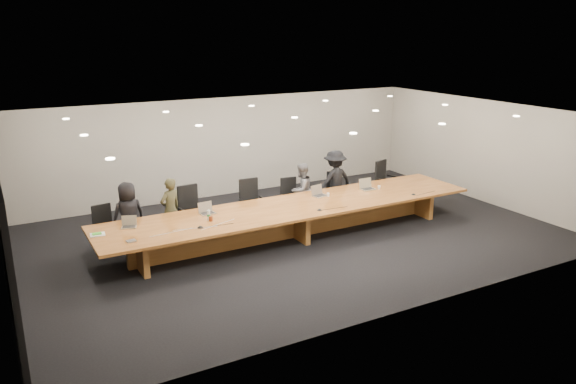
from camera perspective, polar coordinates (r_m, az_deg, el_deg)
name	(u,v)px	position (r m, az deg, el deg)	size (l,w,h in m)	color
ground	(294,237)	(13.04, 0.64, -4.55)	(12.00, 12.00, 0.00)	black
back_wall	(225,147)	(16.12, -6.38, 4.59)	(12.00, 0.02, 2.80)	beige
left_wall_panel	(1,221)	(11.09, -27.16, -2.67)	(0.08, 7.84, 2.74)	black
conference_table	(294,215)	(12.86, 0.65, -2.38)	(9.00, 1.80, 0.75)	brown
chair_far_left	(106,228)	(12.76, -18.01, -3.46)	(0.51, 0.51, 1.00)	black
chair_left	(193,211)	(13.14, -9.67, -1.89)	(0.60, 0.60, 1.18)	black
chair_mid_left	(252,202)	(13.64, -3.63, -1.07)	(0.59, 0.59, 1.15)	black
chair_mid_right	(291,198)	(14.26, 0.35, -0.57)	(0.51, 0.51, 1.01)	black
chair_right	(338,191)	(14.79, 5.06, 0.08)	(0.54, 0.54, 1.05)	black
chair_far_right	(387,180)	(15.90, 10.01, 1.17)	(0.57, 0.57, 1.13)	black
person_a	(129,215)	(12.66, -15.89, -2.29)	(0.72, 0.47, 1.48)	black
person_b	(170,209)	(12.89, -11.85, -1.73)	(0.53, 0.35, 1.45)	#35321D
person_c	(301,190)	(14.22, 1.37, 0.19)	(0.68, 0.53, 1.39)	#5F5F62
person_d	(335,181)	(14.73, 4.77, 1.15)	(1.04, 0.60, 1.62)	black
laptop_a	(129,222)	(11.81, -15.89, -2.96)	(0.29, 0.21, 0.23)	#C1B193
laptop_b	(207,208)	(12.32, -8.20, -1.64)	(0.32, 0.24, 0.26)	tan
laptop_d	(320,191)	(13.50, 3.28, 0.12)	(0.34, 0.25, 0.27)	tan
laptop_e	(368,184)	(14.18, 8.14, 0.79)	(0.35, 0.26, 0.28)	#C5B896
water_bottle	(209,215)	(11.92, -8.07, -2.35)	(0.07, 0.07, 0.22)	silver
amber_mug	(211,219)	(11.88, -7.85, -2.70)	(0.08, 0.08, 0.10)	maroon
paper_cup_near	(328,195)	(13.54, 4.10, -0.27)	(0.07, 0.07, 0.08)	white
paper_cup_far	(379,187)	(14.31, 9.23, 0.47)	(0.07, 0.07, 0.08)	white
notepad	(97,235)	(11.61, -18.79, -4.12)	(0.28, 0.23, 0.02)	silver
lime_gadget	(97,234)	(11.60, -18.85, -4.03)	(0.17, 0.10, 0.03)	green
av_box	(131,241)	(11.07, -15.65, -4.81)	(0.17, 0.13, 0.03)	#A8A9AD
mic_left	(200,227)	(11.53, -8.90, -3.52)	(0.14, 0.14, 0.03)	black
mic_center	(320,210)	(12.48, 3.22, -1.80)	(0.12, 0.12, 0.03)	black
mic_right	(414,194)	(13.97, 12.63, -0.22)	(0.11, 0.11, 0.03)	black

